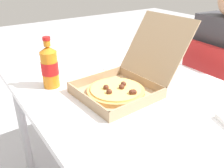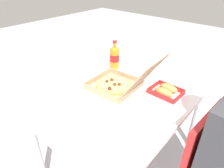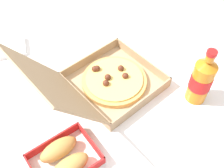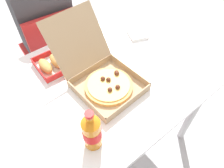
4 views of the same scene
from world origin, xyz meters
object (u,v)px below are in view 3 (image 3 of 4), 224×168
(cola_bottle, at_px, (201,80))
(napkin_pile, at_px, (12,48))
(bread_side_box, at_px, (64,158))
(pizza_box_open, at_px, (105,81))

(cola_bottle, relative_size, napkin_pile, 2.04)
(bread_side_box, bearing_deg, pizza_box_open, -60.15)
(cola_bottle, distance_m, napkin_pile, 0.76)
(pizza_box_open, distance_m, napkin_pile, 0.45)
(pizza_box_open, height_order, napkin_pile, pizza_box_open)
(bread_side_box, height_order, napkin_pile, bread_side_box)
(pizza_box_open, relative_size, bread_side_box, 2.45)
(pizza_box_open, relative_size, cola_bottle, 2.12)
(pizza_box_open, xyz_separation_m, napkin_pile, (0.41, 0.18, -0.04))
(cola_bottle, bearing_deg, bread_side_box, 81.35)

